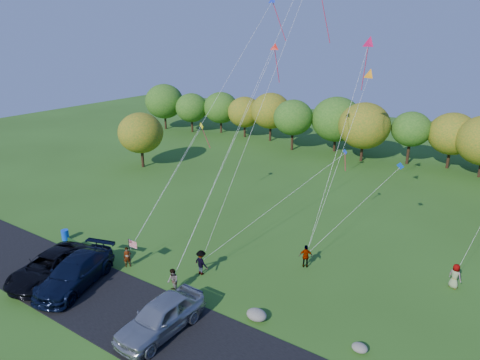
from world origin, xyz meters
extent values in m
plane|color=#2D5618|center=(0.00, 0.00, 0.00)|extent=(140.00, 140.00, 0.00)
cube|color=black|center=(0.00, -4.00, 0.03)|extent=(44.00, 6.00, 0.06)
cylinder|color=#382114|center=(-34.27, 37.34, 1.41)|extent=(0.36, 0.36, 2.82)
ellipsoid|color=#346719|center=(-34.27, 37.34, 4.63)|extent=(5.57, 5.57, 5.01)
cylinder|color=#382114|center=(-29.63, 36.37, 1.11)|extent=(0.36, 0.36, 2.22)
ellipsoid|color=#265D18|center=(-29.63, 36.37, 4.55)|extent=(7.16, 7.16, 6.44)
cylinder|color=#382114|center=(-25.61, 38.30, 1.32)|extent=(0.36, 0.36, 2.65)
ellipsoid|color=#346719|center=(-25.61, 38.30, 4.30)|extent=(5.09, 5.09, 4.58)
cylinder|color=#382114|center=(-20.50, 37.57, 1.12)|extent=(0.36, 0.36, 2.24)
ellipsoid|color=#265D18|center=(-20.50, 37.57, 4.00)|extent=(5.42, 5.42, 4.87)
cylinder|color=#382114|center=(-15.39, 38.25, 1.29)|extent=(0.36, 0.36, 2.59)
ellipsoid|color=#265D18|center=(-15.39, 38.25, 4.78)|extent=(6.73, 6.73, 6.06)
cylinder|color=#382114|center=(-9.38, 38.40, 1.41)|extent=(0.36, 0.36, 2.83)
ellipsoid|color=#265D18|center=(-9.38, 38.40, 4.95)|extent=(6.55, 6.55, 5.89)
cylinder|color=#382114|center=(-5.35, 37.53, 1.51)|extent=(0.36, 0.36, 3.03)
ellipsoid|color=#346719|center=(-5.35, 37.53, 5.06)|extent=(6.26, 6.26, 5.63)
cylinder|color=#382114|center=(0.42, 37.41, 1.36)|extent=(0.36, 0.36, 2.73)
ellipsoid|color=#265D18|center=(0.42, 37.41, 4.92)|extent=(6.75, 6.75, 6.08)
cylinder|color=#382114|center=(5.43, 39.07, 1.39)|extent=(0.36, 0.36, 2.77)
ellipsoid|color=#346719|center=(5.43, 39.07, 4.89)|extent=(6.52, 6.52, 5.86)
cylinder|color=#382114|center=(10.42, 36.42, 1.11)|extent=(0.36, 0.36, 2.23)
ellipsoid|color=#346719|center=(10.42, 36.42, 4.56)|extent=(7.19, 7.19, 6.47)
cylinder|color=#382114|center=(-22.00, 18.00, 1.30)|extent=(0.36, 0.36, 2.60)
ellipsoid|color=#346719|center=(-22.00, 18.00, 4.42)|extent=(5.60, 5.60, 5.04)
imported|color=black|center=(-8.12, -4.29, 0.95)|extent=(4.41, 6.93, 1.78)
imported|color=black|center=(-5.89, -3.88, 1.02)|extent=(4.46, 7.08, 1.91)
imported|color=#9EA2A8|center=(2.24, -4.16, 1.05)|extent=(2.49, 5.87, 1.98)
imported|color=#4C4C59|center=(-4.90, -0.17, 0.77)|extent=(0.64, 0.67, 1.54)
imported|color=#4C4C59|center=(0.11, -0.80, 0.85)|extent=(1.04, 0.98, 1.70)
imported|color=#4C4C59|center=(0.24, 2.01, 0.92)|extent=(1.28, 0.87, 1.84)
imported|color=#4C4C59|center=(5.99, 6.99, 0.88)|extent=(1.11, 0.85, 1.75)
imported|color=#4C4C59|center=(15.45, 10.08, 0.87)|extent=(1.01, 0.86, 1.75)
cube|color=#173E16|center=(-10.10, -0.70, 0.40)|extent=(1.72, 0.19, 0.06)
cube|color=#173E16|center=(-10.10, -0.87, 0.69)|extent=(1.72, 0.13, 0.52)
cube|color=#173E16|center=(-10.82, -0.70, 0.20)|extent=(0.10, 0.43, 0.40)
cube|color=#173E16|center=(-9.39, -0.70, 0.20)|extent=(0.10, 0.43, 0.40)
cylinder|color=blue|center=(-12.49, -0.07, 0.43)|extent=(0.58, 0.58, 0.87)
cylinder|color=black|center=(-4.70, -0.08, 1.14)|extent=(0.05, 0.05, 2.27)
cube|color=red|center=(-4.29, -0.08, 1.95)|extent=(0.82, 0.55, 0.02)
cube|color=navy|center=(-4.54, -0.07, 2.12)|extent=(0.33, 0.02, 0.25)
ellipsoid|color=gray|center=(6.18, -0.17, 0.32)|extent=(1.29, 1.01, 0.64)
ellipsoid|color=gray|center=(12.23, 0.60, 0.23)|extent=(0.87, 0.73, 0.45)
cone|color=#142BCA|center=(-1.18, 13.78, 18.76)|extent=(1.01, 0.66, 0.88)
cone|color=orange|center=(7.95, 11.40, 13.53)|extent=(0.96, 0.65, 0.86)
cone|color=#BD0D42|center=(7.01, 13.65, 15.56)|extent=(1.13, 0.66, 1.01)
cube|color=#FAF715|center=(-7.06, 11.55, 8.17)|extent=(0.64, 0.31, 0.68)
cube|color=blue|center=(10.32, 13.56, 6.81)|extent=(0.61, 0.23, 0.61)
cone|color=red|center=(0.55, 11.26, 15.19)|extent=(0.86, 0.61, 0.70)
cube|color=blue|center=(6.01, 13.41, 7.28)|extent=(0.46, 0.29, 0.51)
camera|label=1|loc=(17.26, -18.61, 16.31)|focal=32.00mm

